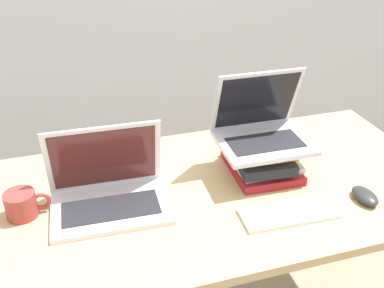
# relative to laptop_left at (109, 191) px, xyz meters

# --- Properties ---
(desk) EXTENTS (1.63, 0.78, 0.71)m
(desk) POSITION_rel_laptop_left_xyz_m (0.32, -0.01, -0.12)
(desk) COLOR tan
(desk) RESTS_ON ground_plane
(laptop_left) EXTENTS (0.37, 0.26, 0.25)m
(laptop_left) POSITION_rel_laptop_left_xyz_m (0.00, 0.00, 0.00)
(laptop_left) COLOR silver
(laptop_left) RESTS_ON desk
(book_stack) EXTENTS (0.23, 0.28, 0.11)m
(book_stack) POSITION_rel_laptop_left_xyz_m (0.54, 0.04, 0.00)
(book_stack) COLOR maroon
(book_stack) RESTS_ON desk
(laptop_on_books) EXTENTS (0.31, 0.25, 0.25)m
(laptop_on_books) POSITION_rel_laptop_left_xyz_m (0.53, 0.05, 0.11)
(laptop_on_books) COLOR silver
(laptop_on_books) RESTS_ON book_stack
(wireless_keyboard) EXTENTS (0.30, 0.13, 0.01)m
(wireless_keyboard) POSITION_rel_laptop_left_xyz_m (0.51, -0.21, -0.04)
(wireless_keyboard) COLOR white
(wireless_keyboard) RESTS_ON desk
(mouse) EXTENTS (0.07, 0.11, 0.03)m
(mouse) POSITION_rel_laptop_left_xyz_m (0.78, -0.22, -0.03)
(mouse) COLOR #2D2D2D
(mouse) RESTS_ON desk
(mug) EXTENTS (0.13, 0.09, 0.08)m
(mug) POSITION_rel_laptop_left_xyz_m (-0.26, 0.02, -0.01)
(mug) COLOR #9E3833
(mug) RESTS_ON desk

